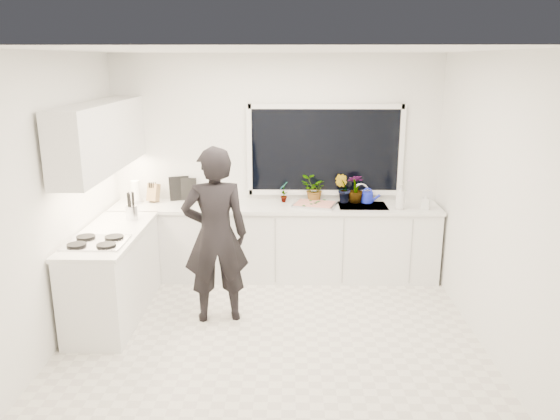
{
  "coord_description": "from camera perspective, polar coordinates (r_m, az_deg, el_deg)",
  "views": [
    {
      "loc": [
        0.17,
        -4.92,
        2.62
      ],
      "look_at": [
        0.07,
        0.4,
        1.15
      ],
      "focal_mm": 35.0,
      "sensor_mm": 36.0,
      "label": 1
    }
  ],
  "objects": [
    {
      "name": "picture_frame_small",
      "position": [
        6.93,
        -10.47,
        2.25
      ],
      "size": [
        0.24,
        0.11,
        0.3
      ],
      "primitive_type": "cube",
      "rotation": [
        0.0,
        0.0,
        0.36
      ],
      "color": "black",
      "rests_on": "countertop_back"
    },
    {
      "name": "picture_frame_large",
      "position": [
        6.91,
        -9.63,
        2.17
      ],
      "size": [
        0.22,
        0.03,
        0.28
      ],
      "primitive_type": "cube",
      "rotation": [
        0.0,
        0.0,
        -0.06
      ],
      "color": "black",
      "rests_on": "countertop_back"
    },
    {
      "name": "floor",
      "position": [
        5.58,
        -0.82,
        -12.67
      ],
      "size": [
        4.0,
        3.5,
        0.02
      ],
      "primitive_type": "cube",
      "color": "beige",
      "rests_on": "ground"
    },
    {
      "name": "knife_block",
      "position": [
        6.91,
        -13.08,
        1.73
      ],
      "size": [
        0.15,
        0.14,
        0.22
      ],
      "primitive_type": "cube",
      "rotation": [
        0.0,
        0.0,
        -0.32
      ],
      "color": "brown",
      "rests_on": "countertop_back"
    },
    {
      "name": "stovetop",
      "position": [
        5.52,
        -18.69,
        -3.17
      ],
      "size": [
        0.56,
        0.48,
        0.03
      ],
      "primitive_type": "cube",
      "color": "black",
      "rests_on": "countertop_left"
    },
    {
      "name": "base_cabinets_back",
      "position": [
        6.74,
        -0.44,
        -3.44
      ],
      "size": [
        3.92,
        0.58,
        0.88
      ],
      "primitive_type": "cube",
      "color": "white",
      "rests_on": "floor"
    },
    {
      "name": "upper_cabinets",
      "position": [
        6.0,
        -18.15,
        7.31
      ],
      "size": [
        0.34,
        2.1,
        0.7
      ],
      "primitive_type": "cube",
      "color": "white",
      "rests_on": "wall_left"
    },
    {
      "name": "paper_towel_roll",
      "position": [
        6.92,
        -14.87,
        1.81
      ],
      "size": [
        0.13,
        0.13,
        0.26
      ],
      "primitive_type": "cylinder",
      "rotation": [
        0.0,
        0.0,
        -0.25
      ],
      "color": "white",
      "rests_on": "countertop_back"
    },
    {
      "name": "sink",
      "position": [
        6.67,
        8.61,
        0.04
      ],
      "size": [
        0.58,
        0.42,
        0.14
      ],
      "primitive_type": "cube",
      "color": "silver",
      "rests_on": "countertop_back"
    },
    {
      "name": "soap_bottles",
      "position": [
        6.57,
        13.24,
        1.22
      ],
      "size": [
        0.43,
        0.15,
        0.3
      ],
      "color": "#D8BF66",
      "rests_on": "countertop_back"
    },
    {
      "name": "faucet",
      "position": [
        6.82,
        8.45,
        1.78
      ],
      "size": [
        0.03,
        0.03,
        0.22
      ],
      "primitive_type": "cylinder",
      "color": "silver",
      "rests_on": "countertop_back"
    },
    {
      "name": "utensil_crock",
      "position": [
        6.19,
        -15.23,
        -0.28
      ],
      "size": [
        0.17,
        0.17,
        0.16
      ],
      "primitive_type": "cylinder",
      "rotation": [
        0.0,
        0.0,
        -0.34
      ],
      "color": "silver",
      "rests_on": "countertop_left"
    },
    {
      "name": "pizza_tray",
      "position": [
        6.57,
        3.65,
        0.54
      ],
      "size": [
        0.57,
        0.48,
        0.03
      ],
      "primitive_type": "cube",
      "rotation": [
        0.0,
        0.0,
        -0.28
      ],
      "color": "#B9B8BD",
      "rests_on": "countertop_back"
    },
    {
      "name": "pizza",
      "position": [
        6.57,
        3.65,
        0.69
      ],
      "size": [
        0.52,
        0.43,
        0.01
      ],
      "primitive_type": "cube",
      "rotation": [
        0.0,
        0.0,
        -0.28
      ],
      "color": "#B21B17",
      "rests_on": "pizza_tray"
    },
    {
      "name": "countertop_left",
      "position": [
        5.84,
        -17.35,
        -2.41
      ],
      "size": [
        0.62,
        1.6,
        0.04
      ],
      "primitive_type": "cube",
      "color": "silver",
      "rests_on": "base_cabinets_left"
    },
    {
      "name": "herb_plants",
      "position": [
        6.73,
        5.02,
        2.19
      ],
      "size": [
        1.04,
        0.29,
        0.34
      ],
      "color": "#26662D",
      "rests_on": "countertop_back"
    },
    {
      "name": "wall_left",
      "position": [
        5.53,
        -22.18,
        1.0
      ],
      "size": [
        0.02,
        3.5,
        2.7
      ],
      "primitive_type": "cube",
      "color": "white",
      "rests_on": "ground"
    },
    {
      "name": "wall_back",
      "position": [
        6.8,
        -0.39,
        4.68
      ],
      "size": [
        4.0,
        0.02,
        2.7
      ],
      "primitive_type": "cube",
      "color": "white",
      "rests_on": "ground"
    },
    {
      "name": "window",
      "position": [
        6.75,
        4.73,
        6.26
      ],
      "size": [
        1.8,
        0.02,
        1.0
      ],
      "primitive_type": "cube",
      "color": "black",
      "rests_on": "wall_back"
    },
    {
      "name": "base_cabinets_left",
      "position": [
        5.99,
        -17.0,
        -6.6
      ],
      "size": [
        0.58,
        1.6,
        0.88
      ],
      "primitive_type": "cube",
      "color": "white",
      "rests_on": "floor"
    },
    {
      "name": "ceiling",
      "position": [
        4.93,
        -0.94,
        16.48
      ],
      "size": [
        4.0,
        3.5,
        0.02
      ],
      "primitive_type": "cube",
      "color": "white",
      "rests_on": "wall_back"
    },
    {
      "name": "person",
      "position": [
        5.54,
        -6.76,
        -2.66
      ],
      "size": [
        0.74,
        0.56,
        1.82
      ],
      "primitive_type": "imported",
      "rotation": [
        0.0,
        0.0,
        3.33
      ],
      "color": "black",
      "rests_on": "floor"
    },
    {
      "name": "countertop_back",
      "position": [
        6.59,
        -0.45,
        0.31
      ],
      "size": [
        3.94,
        0.62,
        0.04
      ],
      "primitive_type": "cube",
      "color": "silver",
      "rests_on": "base_cabinets_back"
    },
    {
      "name": "wall_right",
      "position": [
        5.41,
        20.94,
        0.82
      ],
      "size": [
        0.02,
        3.5,
        2.7
      ],
      "primitive_type": "cube",
      "color": "white",
      "rests_on": "ground"
    },
    {
      "name": "watering_can",
      "position": [
        6.8,
        9.1,
        1.33
      ],
      "size": [
        0.15,
        0.15,
        0.13
      ],
      "primitive_type": "cylinder",
      "rotation": [
        0.0,
        0.0,
        0.08
      ],
      "color": "#1421C4",
      "rests_on": "countertop_back"
    }
  ]
}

